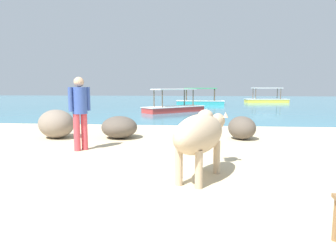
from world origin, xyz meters
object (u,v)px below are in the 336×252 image
(boat_teal, at_px, (200,101))
(boat_yellow, at_px, (266,99))
(cow, at_px, (201,134))
(person_standing, at_px, (80,108))
(boat_red, at_px, (174,107))

(boat_teal, relative_size, boat_yellow, 0.97)
(cow, bearing_deg, boat_yellow, 6.33)
(person_standing, bearing_deg, cow, 6.60)
(boat_yellow, bearing_deg, person_standing, 60.50)
(boat_red, bearing_deg, cow, -126.21)
(person_standing, height_order, boat_red, person_standing)
(cow, height_order, person_standing, person_standing)
(cow, relative_size, boat_yellow, 0.50)
(boat_teal, bearing_deg, boat_yellow, -148.11)
(person_standing, distance_m, boat_yellow, 22.40)
(cow, relative_size, boat_teal, 0.51)
(person_standing, xyz_separation_m, boat_yellow, (8.54, 20.69, -0.70))
(boat_teal, distance_m, boat_yellow, 6.74)
(person_standing, relative_size, boat_yellow, 0.43)
(boat_yellow, bearing_deg, boat_red, 47.55)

